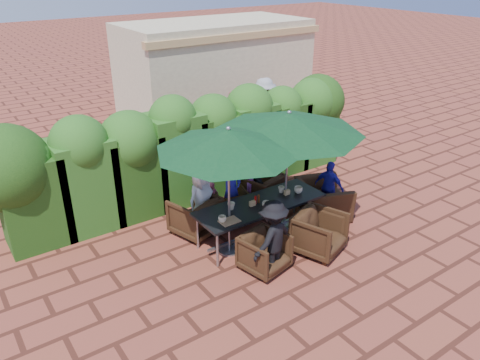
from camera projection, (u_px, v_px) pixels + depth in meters
ground at (256, 237)px, 9.23m from camera, size 80.00×80.00×0.00m
dining_table at (260, 207)px, 8.98m from camera, size 2.61×0.90×0.75m
umbrella_left at (228, 140)px, 7.88m from camera, size 2.56×2.56×2.46m
umbrella_right at (289, 123)px, 8.70m from camera, size 2.86×2.86×2.46m
chair_far_left at (195, 214)px, 9.23m from camera, size 1.02×0.98×0.86m
chair_far_mid at (232, 204)px, 9.79m from camera, size 0.80×0.77×0.69m
chair_far_right at (262, 188)px, 10.32m from camera, size 0.95×0.91×0.81m
chair_near_left at (265, 251)px, 8.14m from camera, size 0.86×0.82×0.75m
chair_near_right at (319, 231)px, 8.63m from camera, size 1.05×1.02×0.86m
chair_end_right at (323, 194)px, 9.88m from camera, size 1.08×1.30×0.97m
adult_far_left at (201, 199)px, 9.28m from camera, size 0.73×0.53×1.33m
adult_far_mid at (232, 188)px, 9.62m from camera, size 0.63×0.57×1.42m
adult_far_right at (260, 180)px, 10.17m from camera, size 0.69×0.57×1.25m
adult_near_left at (273, 238)px, 7.93m from camera, size 0.97×0.62×1.39m
adult_end_right at (329, 187)px, 9.97m from camera, size 0.52×0.75×1.15m
child_left at (213, 201)px, 9.73m from camera, size 0.35×0.31×0.85m
child_right at (251, 192)px, 10.11m from camera, size 0.30×0.25×0.83m
pedestrian_a at (217, 126)px, 12.94m from camera, size 1.47×1.30×1.56m
pedestrian_b at (233, 119)px, 13.41m from camera, size 0.84×0.58×1.63m
pedestrian_c at (264, 110)px, 13.78m from camera, size 1.29×0.74×1.90m
cup_a at (222, 219)px, 8.28m from camera, size 0.15×0.15×0.12m
cup_b at (231, 206)px, 8.70m from camera, size 0.14×0.14×0.14m
cup_c at (266, 205)px, 8.74m from camera, size 0.17×0.17×0.13m
cup_d at (281, 190)px, 9.33m from camera, size 0.13×0.13×0.13m
cup_e at (298, 190)px, 9.31m from camera, size 0.17×0.17×0.13m
ketchup_bottle at (255, 200)px, 8.88m from camera, size 0.04×0.04×0.17m
sauce_bottle at (259, 199)px, 8.93m from camera, size 0.04×0.04×0.17m
serving_tray at (229, 221)px, 8.32m from camera, size 0.35×0.25×0.02m
number_block_left at (252, 203)px, 8.83m from camera, size 0.12×0.06×0.10m
number_block_right at (287, 192)px, 9.25m from camera, size 0.12×0.06×0.10m
hedge_wall at (189, 142)px, 10.32m from camera, size 9.10×1.60×2.45m
building at (215, 71)px, 15.54m from camera, size 6.20×3.08×3.20m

